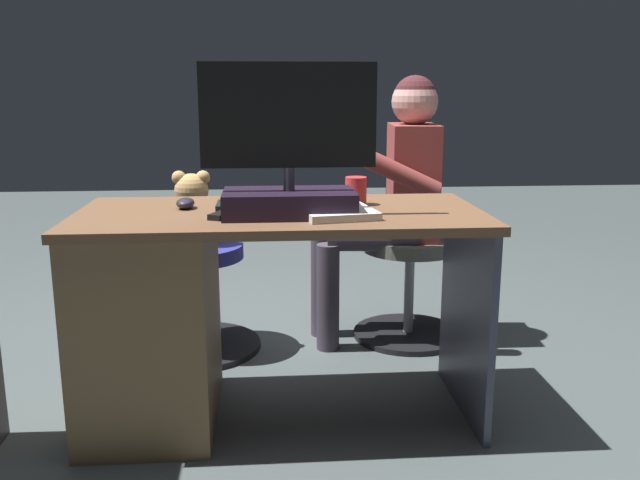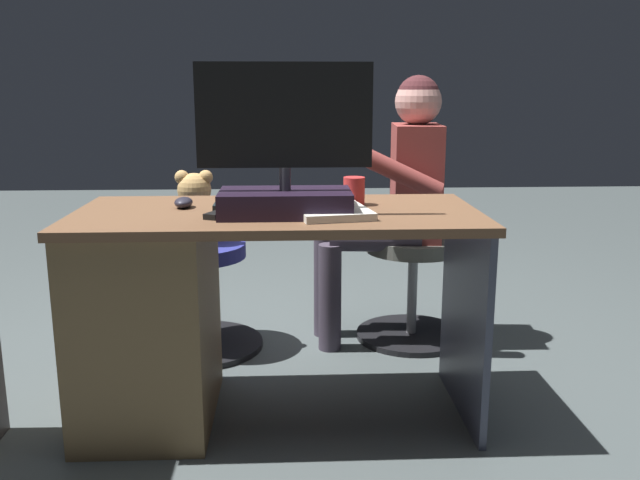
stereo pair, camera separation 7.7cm
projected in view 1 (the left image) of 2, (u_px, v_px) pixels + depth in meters
The scene contains 12 objects.
ground_plane at pixel (281, 373), 2.72m from camera, with size 10.00×10.00×0.00m, color #485252.
desk at pixel (181, 310), 2.28m from camera, with size 1.33×0.64×0.73m.
monitor at pixel (289, 170), 2.12m from camera, with size 0.54×0.23×0.47m.
keyboard at pixel (280, 205), 2.27m from camera, with size 0.42×0.14×0.02m, color black.
computer_mouse at pixel (185, 203), 2.26m from camera, with size 0.06×0.10×0.04m, color #262430.
cup at pixel (356, 191), 2.33m from camera, with size 0.07×0.07×0.10m, color red.
tv_remote at pixel (225, 214), 2.12m from camera, with size 0.04×0.15×0.02m, color black.
notebook_binder at pixel (334, 210), 2.17m from camera, with size 0.22×0.30×0.02m, color silver.
office_chair_teddy at pixel (196, 292), 2.92m from camera, with size 0.55×0.55×0.47m.
teddy_bear at pixel (193, 211), 2.85m from camera, with size 0.22×0.22×0.32m.
visitor_chair at pixel (409, 277), 3.06m from camera, with size 0.50×0.50×0.47m.
person at pixel (393, 186), 2.95m from camera, with size 0.56×0.50×1.17m.
Camera 1 is at (0.04, 2.54, 1.13)m, focal length 37.99 mm.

